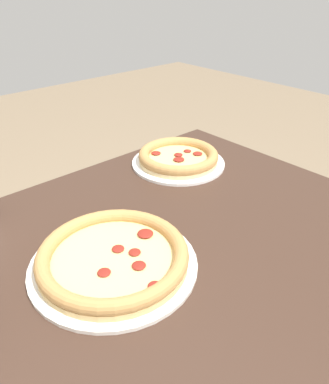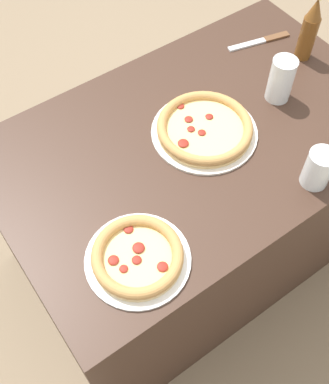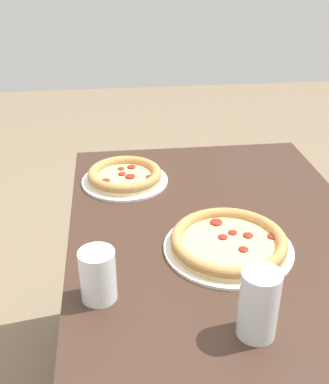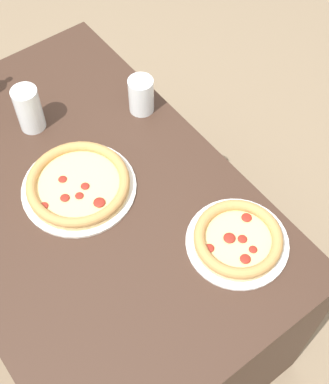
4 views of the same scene
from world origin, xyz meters
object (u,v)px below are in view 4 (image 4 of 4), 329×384
Objects in this scene: pizza_pepperoni at (238,239)px; glass_mango_juice at (141,97)px; pizza_margherita at (77,185)px; glass_orange_juice at (29,111)px.

glass_mango_juice is at bearing 171.59° from pizza_pepperoni.
pizza_pepperoni is 0.56m from glass_mango_juice.
pizza_margherita is 0.29m from glass_orange_juice.
glass_mango_juice is (-0.55, 0.08, 0.03)m from pizza_pepperoni.
glass_mango_juice is (-0.14, 0.33, 0.03)m from pizza_margherita.
pizza_pepperoni is (0.41, 0.25, 0.00)m from pizza_margherita.
pizza_pepperoni is 2.30× the size of glass_mango_juice.
glass_mango_juice reaches higher than pizza_pepperoni.
pizza_pepperoni is at bearing 31.31° from pizza_margherita.
pizza_margherita is at bearing -66.33° from glass_mango_juice.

